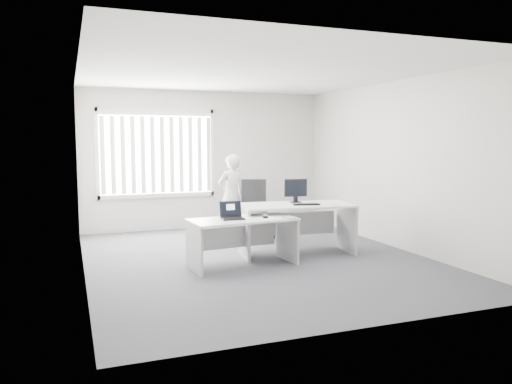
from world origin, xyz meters
name	(u,v)px	position (x,y,z in m)	size (l,w,h in m)	color
ground	(257,259)	(0.00, 0.00, 0.00)	(6.00, 6.00, 0.00)	#4C4C53
wall_back	(206,160)	(0.00, 3.00, 1.40)	(5.00, 0.02, 2.80)	beige
wall_front	(370,184)	(0.00, -3.00, 1.40)	(5.00, 0.02, 2.80)	beige
wall_left	(81,171)	(-2.50, 0.00, 1.40)	(0.02, 6.00, 2.80)	beige
wall_right	(396,165)	(2.50, 0.00, 1.40)	(0.02, 6.00, 2.80)	beige
ceiling	(257,73)	(0.00, 0.00, 2.80)	(5.00, 6.00, 0.02)	silver
window	(157,153)	(-1.00, 2.96, 1.55)	(2.32, 0.06, 1.76)	silver
blinds	(158,155)	(-1.00, 2.90, 1.52)	(2.20, 0.10, 1.50)	white
desk_near	(243,232)	(-0.34, -0.31, 0.50)	(1.57, 0.84, 0.69)	silver
desk_far	(297,218)	(0.71, 0.10, 0.58)	(1.85, 1.03, 0.80)	silver
office_chair	(254,221)	(0.50, 1.46, 0.34)	(0.79, 0.79, 1.09)	black
person	(232,195)	(0.26, 2.06, 0.77)	(0.56, 0.37, 1.54)	silver
laptop	(233,211)	(-0.49, -0.32, 0.81)	(0.32, 0.28, 0.25)	black
paper_sheet	(269,218)	(0.03, -0.40, 0.69)	(0.32, 0.23, 0.00)	white
mouse	(265,216)	(-0.01, -0.35, 0.72)	(0.07, 0.12, 0.05)	silver
booklet	(290,218)	(0.32, -0.49, 0.70)	(0.15, 0.22, 0.01)	white
keyboard	(306,204)	(0.81, -0.05, 0.81)	(0.41, 0.14, 0.02)	black
monitor	(296,191)	(0.79, 0.31, 0.99)	(0.38, 0.11, 0.38)	black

